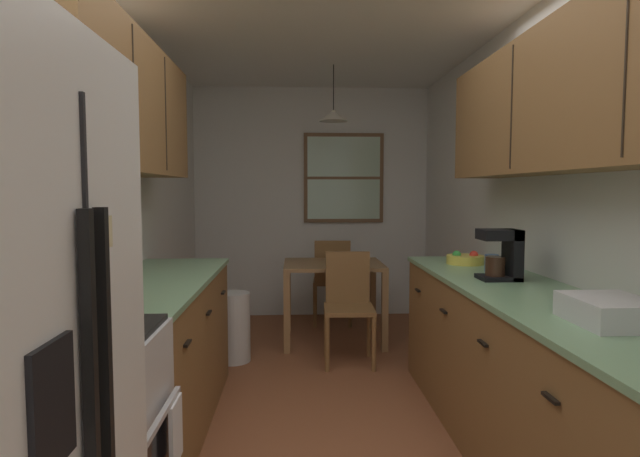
{
  "coord_description": "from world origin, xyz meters",
  "views": [
    {
      "loc": [
        -0.19,
        -2.26,
        1.41
      ],
      "look_at": [
        -0.01,
        1.38,
        1.15
      ],
      "focal_mm": 29.36,
      "sensor_mm": 36.0,
      "label": 1
    }
  ],
  "objects_px": {
    "dining_chair_near": "(348,301)",
    "microwave_over_range": "(14,119)",
    "table_serving_bowl": "(336,259)",
    "dining_table": "(333,276)",
    "storage_canister": "(121,278)",
    "coffee_maker": "(504,253)",
    "fruit_bowl": "(465,259)",
    "mug_by_coffeemaker": "(492,263)",
    "dining_chair_far": "(332,278)",
    "trash_bin": "(233,327)",
    "dish_rack": "(610,311)"
  },
  "relations": [
    {
      "from": "storage_canister",
      "to": "coffee_maker",
      "type": "relative_size",
      "value": 0.71
    },
    {
      "from": "microwave_over_range",
      "to": "dining_chair_far",
      "type": "relative_size",
      "value": 0.68
    },
    {
      "from": "dish_rack",
      "to": "microwave_over_range",
      "type": "bearing_deg",
      "value": -176.43
    },
    {
      "from": "microwave_over_range",
      "to": "coffee_maker",
      "type": "distance_m",
      "value": 2.47
    },
    {
      "from": "table_serving_bowl",
      "to": "microwave_over_range",
      "type": "bearing_deg",
      "value": -113.03
    },
    {
      "from": "microwave_over_range",
      "to": "dining_chair_far",
      "type": "height_order",
      "value": "microwave_over_range"
    },
    {
      "from": "dining_chair_near",
      "to": "dish_rack",
      "type": "xyz_separation_m",
      "value": [
        0.77,
        -2.31,
        0.45
      ]
    },
    {
      "from": "microwave_over_range",
      "to": "dining_table",
      "type": "bearing_deg",
      "value": 67.18
    },
    {
      "from": "dining_chair_near",
      "to": "dish_rack",
      "type": "bearing_deg",
      "value": -71.59
    },
    {
      "from": "microwave_over_range",
      "to": "trash_bin",
      "type": "height_order",
      "value": "microwave_over_range"
    },
    {
      "from": "dining_chair_far",
      "to": "mug_by_coffeemaker",
      "type": "xyz_separation_m",
      "value": [
        0.85,
        -2.2,
        0.45
      ]
    },
    {
      "from": "trash_bin",
      "to": "dish_rack",
      "type": "height_order",
      "value": "dish_rack"
    },
    {
      "from": "microwave_over_range",
      "to": "dining_chair_far",
      "type": "xyz_separation_m",
      "value": [
        1.31,
        3.62,
        -1.14
      ]
    },
    {
      "from": "dining_chair_near",
      "to": "storage_canister",
      "type": "distance_m",
      "value": 2.22
    },
    {
      "from": "trash_bin",
      "to": "storage_canister",
      "type": "relative_size",
      "value": 2.79
    },
    {
      "from": "microwave_over_range",
      "to": "trash_bin",
      "type": "xyz_separation_m",
      "value": [
        0.41,
        2.49,
        -1.36
      ]
    },
    {
      "from": "dining_chair_near",
      "to": "dining_chair_far",
      "type": "bearing_deg",
      "value": 92.4
    },
    {
      "from": "dining_table",
      "to": "dining_chair_far",
      "type": "bearing_deg",
      "value": 86.65
    },
    {
      "from": "dining_chair_near",
      "to": "coffee_maker",
      "type": "distance_m",
      "value": 1.61
    },
    {
      "from": "mug_by_coffeemaker",
      "to": "table_serving_bowl",
      "type": "xyz_separation_m",
      "value": [
        -0.86,
        1.65,
        -0.19
      ]
    },
    {
      "from": "trash_bin",
      "to": "dish_rack",
      "type": "bearing_deg",
      "value": -53.82
    },
    {
      "from": "storage_canister",
      "to": "coffee_maker",
      "type": "xyz_separation_m",
      "value": [
        2.01,
        0.46,
        0.05
      ]
    },
    {
      "from": "microwave_over_range",
      "to": "trash_bin",
      "type": "relative_size",
      "value": 1.07
    },
    {
      "from": "coffee_maker",
      "to": "mug_by_coffeemaker",
      "type": "xyz_separation_m",
      "value": [
        0.04,
        0.29,
        -0.1
      ]
    },
    {
      "from": "dining_chair_far",
      "to": "storage_canister",
      "type": "xyz_separation_m",
      "value": [
        -1.2,
        -2.94,
        0.5
      ]
    },
    {
      "from": "dining_chair_far",
      "to": "storage_canister",
      "type": "bearing_deg",
      "value": -112.22
    },
    {
      "from": "dining_table",
      "to": "dining_chair_near",
      "type": "xyz_separation_m",
      "value": [
        0.08,
        -0.59,
        -0.12
      ]
    },
    {
      "from": "dining_chair_near",
      "to": "dish_rack",
      "type": "height_order",
      "value": "dish_rack"
    },
    {
      "from": "dining_table",
      "to": "storage_canister",
      "type": "height_order",
      "value": "storage_canister"
    },
    {
      "from": "coffee_maker",
      "to": "fruit_bowl",
      "type": "relative_size",
      "value": 1.13
    },
    {
      "from": "dining_chair_far",
      "to": "fruit_bowl",
      "type": "height_order",
      "value": "fruit_bowl"
    },
    {
      "from": "mug_by_coffeemaker",
      "to": "fruit_bowl",
      "type": "distance_m",
      "value": 0.37
    },
    {
      "from": "dining_chair_near",
      "to": "microwave_over_range",
      "type": "bearing_deg",
      "value": -119.08
    },
    {
      "from": "trash_bin",
      "to": "coffee_maker",
      "type": "distance_m",
      "value": 2.31
    },
    {
      "from": "dining_chair_near",
      "to": "coffee_maker",
      "type": "bearing_deg",
      "value": -60.1
    },
    {
      "from": "dining_chair_far",
      "to": "trash_bin",
      "type": "relative_size",
      "value": 1.57
    },
    {
      "from": "mug_by_coffeemaker",
      "to": "trash_bin",
      "type": "bearing_deg",
      "value": 148.55
    },
    {
      "from": "fruit_bowl",
      "to": "dish_rack",
      "type": "height_order",
      "value": "dish_rack"
    },
    {
      "from": "coffee_maker",
      "to": "table_serving_bowl",
      "type": "xyz_separation_m",
      "value": [
        -0.81,
        1.93,
        -0.28
      ]
    },
    {
      "from": "dining_table",
      "to": "mug_by_coffeemaker",
      "type": "xyz_separation_m",
      "value": [
        0.88,
        -1.62,
        0.34
      ]
    },
    {
      "from": "fruit_bowl",
      "to": "mug_by_coffeemaker",
      "type": "bearing_deg",
      "value": -81.98
    },
    {
      "from": "dining_chair_near",
      "to": "coffee_maker",
      "type": "relative_size",
      "value": 3.1
    },
    {
      "from": "table_serving_bowl",
      "to": "dining_table",
      "type": "bearing_deg",
      "value": -129.8
    },
    {
      "from": "dining_chair_far",
      "to": "fruit_bowl",
      "type": "relative_size",
      "value": 3.5
    },
    {
      "from": "trash_bin",
      "to": "fruit_bowl",
      "type": "relative_size",
      "value": 2.22
    },
    {
      "from": "dining_chair_far",
      "to": "fruit_bowl",
      "type": "bearing_deg",
      "value": -66.61
    },
    {
      "from": "dining_chair_far",
      "to": "dining_chair_near",
      "type": "bearing_deg",
      "value": -87.6
    },
    {
      "from": "dining_table",
      "to": "microwave_over_range",
      "type": "bearing_deg",
      "value": -112.82
    },
    {
      "from": "microwave_over_range",
      "to": "table_serving_bowl",
      "type": "height_order",
      "value": "microwave_over_range"
    },
    {
      "from": "dining_table",
      "to": "coffee_maker",
      "type": "xyz_separation_m",
      "value": [
        0.84,
        -1.9,
        0.43
      ]
    }
  ]
}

